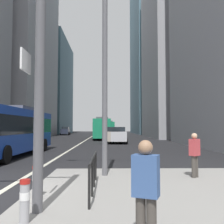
% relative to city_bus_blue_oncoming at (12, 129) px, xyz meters
% --- Properties ---
extents(ground_plane, '(160.00, 160.00, 0.00)m').
position_rel_city_bus_blue_oncoming_xyz_m(ground_plane, '(3.25, 10.12, -1.84)').
color(ground_plane, black).
extents(median_island, '(9.00, 10.00, 0.15)m').
position_rel_city_bus_blue_oncoming_xyz_m(median_island, '(8.75, -10.88, -1.76)').
color(median_island, gray).
rests_on(median_island, ground).
extents(lane_centre_line, '(0.20, 80.00, 0.01)m').
position_rel_city_bus_blue_oncoming_xyz_m(lane_centre_line, '(3.25, 20.12, -1.83)').
color(lane_centre_line, beige).
rests_on(lane_centre_line, ground).
extents(office_tower_left_mid, '(13.74, 22.99, 37.97)m').
position_rel_city_bus_blue_oncoming_xyz_m(office_tower_left_mid, '(-12.75, 32.57, 17.15)').
color(office_tower_left_mid, '#9E9EA3').
rests_on(office_tower_left_mid, ground).
extents(office_tower_left_far, '(13.98, 24.06, 28.04)m').
position_rel_city_bus_blue_oncoming_xyz_m(office_tower_left_far, '(-12.75, 58.34, 12.18)').
color(office_tower_left_far, slate).
rests_on(office_tower_left_far, ground).
extents(office_tower_right_mid, '(12.32, 18.49, 39.05)m').
position_rel_city_bus_blue_oncoming_xyz_m(office_tower_right_mid, '(20.25, 29.57, 17.69)').
color(office_tower_right_mid, '#9E9EA3').
rests_on(office_tower_right_mid, ground).
extents(office_tower_right_far, '(11.93, 25.35, 54.22)m').
position_rel_city_bus_blue_oncoming_xyz_m(office_tower_right_far, '(20.25, 56.67, 25.27)').
color(office_tower_right_far, slate).
rests_on(office_tower_right_far, ground).
extents(city_bus_blue_oncoming, '(2.93, 11.07, 3.40)m').
position_rel_city_bus_blue_oncoming_xyz_m(city_bus_blue_oncoming, '(0.00, 0.00, 0.00)').
color(city_bus_blue_oncoming, '#14389E').
rests_on(city_bus_blue_oncoming, ground).
extents(city_bus_red_receding, '(2.74, 10.65, 3.40)m').
position_rel_city_bus_blue_oncoming_xyz_m(city_bus_red_receding, '(5.62, 22.59, -0.00)').
color(city_bus_red_receding, '#198456').
rests_on(city_bus_red_receding, ground).
extents(city_bus_red_distant, '(2.94, 11.00, 3.40)m').
position_rel_city_bus_blue_oncoming_xyz_m(city_bus_red_distant, '(6.61, 44.85, -0.00)').
color(city_bus_red_distant, '#198456').
rests_on(city_bus_red_distant, ground).
extents(car_oncoming_mid, '(2.20, 4.43, 1.94)m').
position_rel_city_bus_blue_oncoming_xyz_m(car_oncoming_mid, '(-3.61, 42.66, -0.85)').
color(car_oncoming_mid, '#232838').
rests_on(car_oncoming_mid, ground).
extents(car_receding_near, '(2.11, 4.52, 1.94)m').
position_rel_city_bus_blue_oncoming_xyz_m(car_receding_near, '(7.73, 12.81, -0.85)').
color(car_receding_near, silver).
rests_on(car_receding_near, ground).
extents(car_receding_far, '(2.06, 4.06, 1.94)m').
position_rel_city_bus_blue_oncoming_xyz_m(car_receding_far, '(6.98, 12.82, -0.85)').
color(car_receding_far, '#B2A899').
rests_on(car_receding_far, ground).
extents(street_lamp_post, '(5.50, 0.32, 8.00)m').
position_rel_city_bus_blue_oncoming_xyz_m(street_lamp_post, '(6.35, -7.40, 3.45)').
color(street_lamp_post, '#56565B').
rests_on(street_lamp_post, median_island).
extents(bollard_right, '(0.20, 0.20, 0.81)m').
position_rel_city_bus_blue_oncoming_xyz_m(bollard_right, '(4.89, -12.02, -1.23)').
color(bollard_right, '#99999E').
rests_on(bollard_right, median_island).
extents(bollard_back, '(0.20, 0.20, 0.81)m').
position_rel_city_bus_blue_oncoming_xyz_m(bollard_back, '(4.63, -10.36, -1.23)').
color(bollard_back, '#99999E').
rests_on(bollard_back, median_island).
extents(pedestrian_railing, '(0.06, 3.07, 0.98)m').
position_rel_city_bus_blue_oncoming_xyz_m(pedestrian_railing, '(6.05, -9.74, -1.00)').
color(pedestrian_railing, black).
rests_on(pedestrian_railing, median_island).
extents(pedestrian_waiting, '(0.45, 0.43, 1.59)m').
position_rel_city_bus_blue_oncoming_xyz_m(pedestrian_waiting, '(9.60, -7.85, -0.81)').
color(pedestrian_waiting, '#423D38').
rests_on(pedestrian_waiting, median_island).
extents(pedestrian_walking, '(0.44, 0.36, 1.62)m').
position_rel_city_bus_blue_oncoming_xyz_m(pedestrian_walking, '(7.02, -13.13, -0.79)').
color(pedestrian_walking, '#423D38').
rests_on(pedestrian_walking, median_island).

